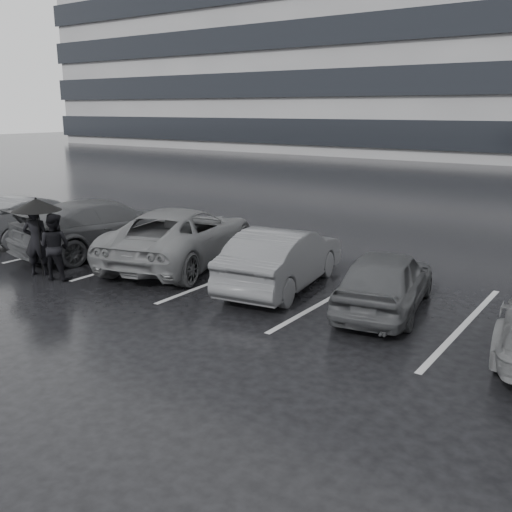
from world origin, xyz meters
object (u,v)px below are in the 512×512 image
object	(u,v)px
car_west_a	(282,258)
pedestrian_right	(55,247)
car_west_b	(181,235)
car_west_c	(105,226)
car_west_d	(34,218)
car_main	(385,280)
pedestrian_left	(37,241)

from	to	relation	value
car_west_a	pedestrian_right	bearing A→B (deg)	19.63
car_west_a	car_west_b	xyz separation A→B (m)	(-3.29, 0.25, 0.05)
car_west_a	car_west_c	xyz separation A→B (m)	(-5.88, -0.10, 0.06)
car_west_b	car_west_d	distance (m)	5.65
car_main	pedestrian_right	world-z (taller)	pedestrian_right
car_west_a	pedestrian_right	world-z (taller)	pedestrian_right
car_west_c	pedestrian_left	bearing A→B (deg)	111.21
car_west_a	car_west_d	world-z (taller)	car_west_a
pedestrian_right	car_west_d	bearing A→B (deg)	-48.27
car_main	pedestrian_right	bearing A→B (deg)	8.45
pedestrian_left	car_west_d	bearing A→B (deg)	-69.33
car_west_d	pedestrian_left	xyz separation A→B (m)	(3.54, -2.31, 0.17)
car_main	car_west_a	world-z (taller)	car_west_a
car_main	car_west_c	xyz separation A→B (m)	(-8.39, 0.02, 0.12)
car_west_b	pedestrian_right	size ratio (longest dim) A/B	3.31
car_west_c	car_west_d	xyz separation A→B (m)	(-3.04, -0.20, -0.07)
car_west_b	car_west_c	distance (m)	2.60
car_west_d	pedestrian_right	bearing A→B (deg)	151.20
car_west_c	pedestrian_right	size ratio (longest dim) A/B	3.22
car_west_c	car_west_d	size ratio (longest dim) A/B	1.25
car_west_d	car_west_c	bearing A→B (deg)	-176.55
car_west_b	car_west_d	xyz separation A→B (m)	(-5.62, -0.54, -0.06)
car_west_a	pedestrian_right	xyz separation A→B (m)	(-4.71, -2.58, 0.11)
car_main	pedestrian_left	world-z (taller)	pedestrian_left
car_west_b	car_west_c	bearing A→B (deg)	-8.03
pedestrian_right	car_west_a	bearing A→B (deg)	-171.09
car_west_d	pedestrian_left	bearing A→B (deg)	146.60
car_main	car_west_c	world-z (taller)	car_west_c
car_west_b	pedestrian_left	xyz separation A→B (m)	(-2.09, -2.85, 0.12)
car_main	car_west_b	bearing A→B (deg)	-13.93
car_west_b	pedestrian_left	distance (m)	3.53
car_west_d	car_west_b	bearing A→B (deg)	-174.78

